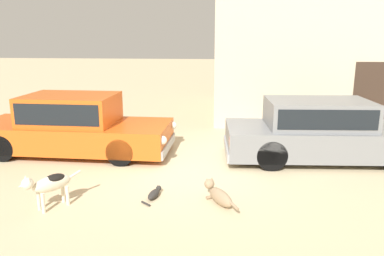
{
  "coord_description": "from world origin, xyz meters",
  "views": [
    {
      "loc": [
        0.73,
        -7.75,
        2.85
      ],
      "look_at": [
        0.01,
        0.2,
        0.9
      ],
      "focal_mm": 35.48,
      "sensor_mm": 36.0,
      "label": 1
    }
  ],
  "objects_px": {
    "parked_sedan_nearest": "(73,125)",
    "parked_sedan_second": "(323,130)",
    "stray_dog_tan": "(219,195)",
    "stray_cat": "(154,194)",
    "stray_dog_spotted": "(49,184)"
  },
  "relations": [
    {
      "from": "parked_sedan_nearest",
      "to": "parked_sedan_second",
      "type": "height_order",
      "value": "parked_sedan_nearest"
    },
    {
      "from": "stray_dog_tan",
      "to": "stray_cat",
      "type": "xyz_separation_m",
      "value": [
        -1.16,
        0.13,
        -0.08
      ]
    },
    {
      "from": "parked_sedan_nearest",
      "to": "stray_cat",
      "type": "height_order",
      "value": "parked_sedan_nearest"
    },
    {
      "from": "stray_dog_tan",
      "to": "stray_cat",
      "type": "distance_m",
      "value": 1.17
    },
    {
      "from": "stray_dog_tan",
      "to": "stray_cat",
      "type": "bearing_deg",
      "value": 50.53
    },
    {
      "from": "parked_sedan_nearest",
      "to": "stray_dog_spotted",
      "type": "xyz_separation_m",
      "value": [
        0.82,
        -3.08,
        -0.27
      ]
    },
    {
      "from": "parked_sedan_nearest",
      "to": "parked_sedan_second",
      "type": "relative_size",
      "value": 1.01
    },
    {
      "from": "stray_dog_tan",
      "to": "stray_dog_spotted",
      "type": "bearing_deg",
      "value": 66.15
    },
    {
      "from": "parked_sedan_second",
      "to": "stray_dog_tan",
      "type": "relative_size",
      "value": 5.18
    },
    {
      "from": "parked_sedan_nearest",
      "to": "stray_dog_spotted",
      "type": "distance_m",
      "value": 3.2
    },
    {
      "from": "stray_dog_spotted",
      "to": "stray_dog_tan",
      "type": "bearing_deg",
      "value": 138.55
    },
    {
      "from": "parked_sedan_second",
      "to": "stray_dog_spotted",
      "type": "distance_m",
      "value": 6.02
    },
    {
      "from": "stray_dog_spotted",
      "to": "stray_cat",
      "type": "relative_size",
      "value": 1.33
    },
    {
      "from": "parked_sedan_second",
      "to": "stray_dog_tan",
      "type": "distance_m",
      "value": 3.57
    },
    {
      "from": "stray_dog_spotted",
      "to": "stray_cat",
      "type": "xyz_separation_m",
      "value": [
        1.66,
        0.59,
        -0.37
      ]
    }
  ]
}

